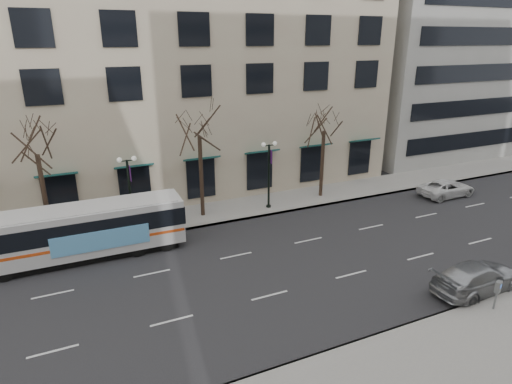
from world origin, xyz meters
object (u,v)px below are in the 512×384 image
lamp_post_left (130,191)px  tree_far_mid (199,122)px  silver_car (477,277)px  tree_far_left (34,139)px  pay_station (498,289)px  lamp_post_right (269,172)px  city_bus (83,230)px  white_pickup (447,188)px  tree_far_right (325,119)px

lamp_post_left → tree_far_mid: bearing=6.9°
silver_car → tree_far_left: bearing=50.8°
pay_station → lamp_post_right: bearing=85.8°
tree_far_mid → pay_station: tree_far_mid is taller
tree_far_left → city_bus: 6.09m
tree_far_left → white_pickup: 30.43m
tree_far_right → silver_car: 16.03m
tree_far_right → silver_car: tree_far_right is taller
tree_far_left → tree_far_mid: bearing=0.0°
tree_far_right → city_bus: (-18.15, -3.00, -4.69)m
lamp_post_left → white_pickup: 24.89m
tree_far_right → lamp_post_left: tree_far_right is taller
tree_far_right → lamp_post_right: tree_far_right is taller
tree_far_right → white_pickup: bearing=-22.7°
tree_far_left → lamp_post_left: (5.01, -0.60, -3.75)m
city_bus → silver_car: bearing=-33.1°
tree_far_left → white_pickup: tree_far_left is taller
tree_far_mid → tree_far_right: 10.01m
silver_car → white_pickup: bearing=-43.5°
tree_far_left → white_pickup: size_ratio=1.73×
white_pickup → lamp_post_right: bearing=76.7°
lamp_post_right → pay_station: 16.66m
lamp_post_right → silver_car: size_ratio=1.00×
lamp_post_left → city_bus: lamp_post_left is taller
tree_far_left → lamp_post_left: size_ratio=1.60×
lamp_post_left → silver_car: size_ratio=1.00×
tree_far_mid → white_pickup: size_ratio=1.77×
tree_far_mid → white_pickup: (19.56, -4.00, -6.24)m
lamp_post_left → white_pickup: lamp_post_left is taller
lamp_post_left → white_pickup: bearing=-7.9°
lamp_post_right → tree_far_mid: bearing=173.2°
lamp_post_right → silver_car: bearing=-71.3°
tree_far_left → lamp_post_left: 6.29m
tree_far_left → pay_station: (19.12, -16.65, -5.47)m
white_pickup → pay_station: 16.41m
tree_far_left → white_pickup: bearing=-7.7°
lamp_post_left → lamp_post_right: 10.00m
tree_far_mid → pay_station: bearing=-61.3°
city_bus → pay_station: city_bus is taller
tree_far_right → city_bus: bearing=-170.6°
lamp_post_right → pay_station: lamp_post_right is taller
tree_far_mid → pay_station: 19.82m
silver_car → lamp_post_left: bearing=43.8°
tree_far_right → pay_station: bearing=-93.0°
tree_far_right → silver_car: size_ratio=1.54×
lamp_post_right → tree_far_left: bearing=177.7°
city_bus → lamp_post_left: bearing=37.8°
tree_far_right → silver_car: (-0.12, -15.00, -5.66)m
tree_far_mid → pay_station: size_ratio=5.76×
lamp_post_left → city_bus: size_ratio=0.45×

